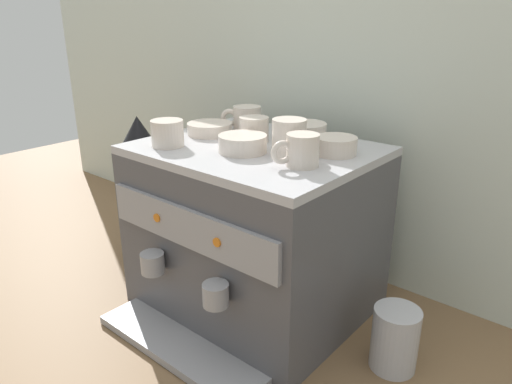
{
  "coord_description": "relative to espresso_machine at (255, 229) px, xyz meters",
  "views": [
    {
      "loc": [
        0.72,
        -0.85,
        0.73
      ],
      "look_at": [
        0.0,
        0.0,
        0.32
      ],
      "focal_mm": 33.33,
      "sensor_mm": 36.0,
      "label": 1
    }
  ],
  "objects": [
    {
      "name": "ceramic_cup_3",
      "position": [
        -0.13,
        0.12,
        0.25
      ],
      "size": [
        0.1,
        0.08,
        0.06
      ],
      "color": "beige",
      "rests_on": "espresso_machine"
    },
    {
      "name": "milk_pitcher",
      "position": [
        0.4,
        0.0,
        -0.14
      ],
      "size": [
        0.1,
        0.1,
        0.14
      ],
      "primitive_type": "cylinder",
      "color": "#B7B7BC",
      "rests_on": "ground_plane"
    },
    {
      "name": "coffee_grinder",
      "position": [
        -0.44,
        -0.01,
        0.01
      ],
      "size": [
        0.14,
        0.14,
        0.45
      ],
      "color": "#939399",
      "rests_on": "ground_plane"
    },
    {
      "name": "ceramic_bowl_2",
      "position": [
        0.04,
        0.14,
        0.24
      ],
      "size": [
        0.11,
        0.11,
        0.04
      ],
      "color": "beige",
      "rests_on": "espresso_machine"
    },
    {
      "name": "ceramic_bowl_0",
      "position": [
        -0.17,
        0.02,
        0.23
      ],
      "size": [
        0.12,
        0.12,
        0.03
      ],
      "color": "beige",
      "rests_on": "espresso_machine"
    },
    {
      "name": "ceramic_cup_0",
      "position": [
        0.17,
        -0.06,
        0.25
      ],
      "size": [
        0.07,
        0.1,
        0.07
      ],
      "color": "beige",
      "rests_on": "espresso_machine"
    },
    {
      "name": "ceramic_cup_4",
      "position": [
        -0.04,
        0.04,
        0.25
      ],
      "size": [
        0.07,
        0.1,
        0.06
      ],
      "color": "beige",
      "rests_on": "espresso_machine"
    },
    {
      "name": "ceramic_bowl_1",
      "position": [
        0.18,
        0.07,
        0.24
      ],
      "size": [
        0.1,
        0.1,
        0.04
      ],
      "color": "beige",
      "rests_on": "espresso_machine"
    },
    {
      "name": "ceramic_cup_1",
      "position": [
        0.1,
        0.0,
        0.26
      ],
      "size": [
        0.08,
        0.12,
        0.08
      ],
      "color": "beige",
      "rests_on": "espresso_machine"
    },
    {
      "name": "ground_plane",
      "position": [
        0.0,
        0.0,
        -0.22
      ],
      "size": [
        4.0,
        4.0,
        0.0
      ],
      "primitive_type": "plane",
      "color": "brown"
    },
    {
      "name": "espresso_machine",
      "position": [
        0.0,
        0.0,
        0.0
      ],
      "size": [
        0.55,
        0.56,
        0.44
      ],
      "color": "#4C4C51",
      "rests_on": "ground_plane"
    },
    {
      "name": "ceramic_cup_2",
      "position": [
        -0.17,
        -0.13,
        0.25
      ],
      "size": [
        0.09,
        0.1,
        0.06
      ],
      "color": "beige",
      "rests_on": "espresso_machine"
    },
    {
      "name": "ceramic_bowl_3",
      "position": [
        0.01,
        -0.05,
        0.24
      ],
      "size": [
        0.11,
        0.11,
        0.04
      ],
      "color": "beige",
      "rests_on": "espresso_machine"
    },
    {
      "name": "tiled_backsplash_wall",
      "position": [
        0.0,
        0.34,
        0.3
      ],
      "size": [
        2.8,
        0.03,
        1.04
      ],
      "primitive_type": "cube",
      "color": "silver",
      "rests_on": "ground_plane"
    }
  ]
}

